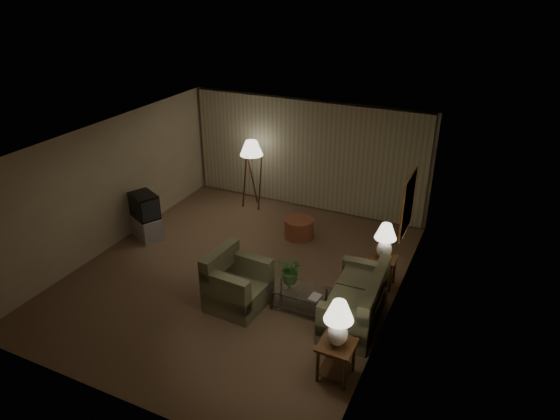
# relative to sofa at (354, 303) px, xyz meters

# --- Properties ---
(ground) EXTENTS (7.00, 7.00, 0.00)m
(ground) POSITION_rel_sofa_xyz_m (-2.50, 0.46, -0.37)
(ground) COLOR brown
(ground) RESTS_ON ground
(room_shell) EXTENTS (6.04, 7.02, 2.72)m
(room_shell) POSITION_rel_sofa_xyz_m (-2.48, 1.97, 1.38)
(room_shell) COLOR beige
(room_shell) RESTS_ON ground
(sofa) EXTENTS (1.73, 0.98, 0.74)m
(sofa) POSITION_rel_sofa_xyz_m (0.00, 0.00, 0.00)
(sofa) COLOR #787B56
(sofa) RESTS_ON ground
(armchair) EXTENTS (1.09, 1.04, 0.82)m
(armchair) POSITION_rel_sofa_xyz_m (-1.98, -0.45, 0.04)
(armchair) COLOR #787B56
(armchair) RESTS_ON ground
(side_table_near) EXTENTS (0.51, 0.51, 0.60)m
(side_table_near) POSITION_rel_sofa_xyz_m (0.15, -1.35, 0.04)
(side_table_near) COLOR #371A0F
(side_table_near) RESTS_ON ground
(side_table_far) EXTENTS (0.50, 0.42, 0.60)m
(side_table_far) POSITION_rel_sofa_xyz_m (0.15, 1.25, 0.03)
(side_table_far) COLOR #371A0F
(side_table_far) RESTS_ON ground
(table_lamp_near) EXTENTS (0.43, 0.43, 0.73)m
(table_lamp_near) POSITION_rel_sofa_xyz_m (0.15, -1.35, 0.66)
(table_lamp_near) COLOR silver
(table_lamp_near) RESTS_ON side_table_near
(table_lamp_far) EXTENTS (0.40, 0.40, 0.69)m
(table_lamp_far) POSITION_rel_sofa_xyz_m (0.15, 1.25, 0.64)
(table_lamp_far) COLOR silver
(table_lamp_far) RESTS_ON side_table_far
(coffee_table) EXTENTS (1.01, 0.55, 0.41)m
(coffee_table) POSITION_rel_sofa_xyz_m (-0.97, -0.10, -0.09)
(coffee_table) COLOR silver
(coffee_table) RESTS_ON ground
(tv_cabinet) EXTENTS (1.08, 1.03, 0.50)m
(tv_cabinet) POSITION_rel_sofa_xyz_m (-5.05, 0.88, -0.12)
(tv_cabinet) COLOR #9B9B9D
(tv_cabinet) RESTS_ON ground
(crt_tv) EXTENTS (0.99, 0.95, 0.54)m
(crt_tv) POSITION_rel_sofa_xyz_m (-5.05, 0.88, 0.40)
(crt_tv) COLOR black
(crt_tv) RESTS_ON tv_cabinet
(floor_lamp) EXTENTS (0.56, 0.56, 1.72)m
(floor_lamp) POSITION_rel_sofa_xyz_m (-3.67, 3.28, 0.53)
(floor_lamp) COLOR #371A0F
(floor_lamp) RESTS_ON ground
(ottoman) EXTENTS (0.68, 0.68, 0.43)m
(ottoman) POSITION_rel_sofa_xyz_m (-2.00, 2.32, -0.15)
(ottoman) COLOR #A44E37
(ottoman) RESTS_ON ground
(vase) EXTENTS (0.17, 0.17, 0.15)m
(vase) POSITION_rel_sofa_xyz_m (-1.12, -0.10, 0.12)
(vase) COLOR silver
(vase) RESTS_ON coffee_table
(flowers) EXTENTS (0.56, 0.51, 0.53)m
(flowers) POSITION_rel_sofa_xyz_m (-1.12, -0.10, 0.46)
(flowers) COLOR #407B37
(flowers) RESTS_ON vase
(book) EXTENTS (0.20, 0.25, 0.02)m
(book) POSITION_rel_sofa_xyz_m (-0.72, -0.20, 0.06)
(book) COLOR olive
(book) RESTS_ON coffee_table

